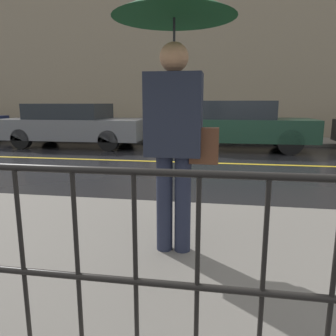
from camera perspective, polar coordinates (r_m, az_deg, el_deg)
ground_plane at (r=7.79m, az=9.64°, el=0.79°), size 80.00×80.00×0.00m
sidewalk_near at (r=3.00m, az=9.79°, el=-15.80°), size 28.00×3.01×0.10m
sidewalk_far at (r=12.22m, az=9.62°, el=4.84°), size 28.00×2.01×0.10m
lane_marking at (r=7.79m, az=9.64°, el=0.82°), size 25.20×0.12×0.01m
building_storefront at (r=13.40m, az=10.06°, el=18.32°), size 28.00×0.30×6.13m
railing_foreground at (r=1.57m, az=10.82°, el=-14.54°), size 12.00×0.04×1.02m
pedestrian at (r=2.79m, az=1.19°, el=18.69°), size 0.99×0.99×2.19m
car_grey at (r=11.05m, az=-16.03°, el=7.29°), size 4.52×1.88×1.37m
car_dark_green at (r=10.01m, az=12.28°, el=7.35°), size 4.18×1.72×1.45m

